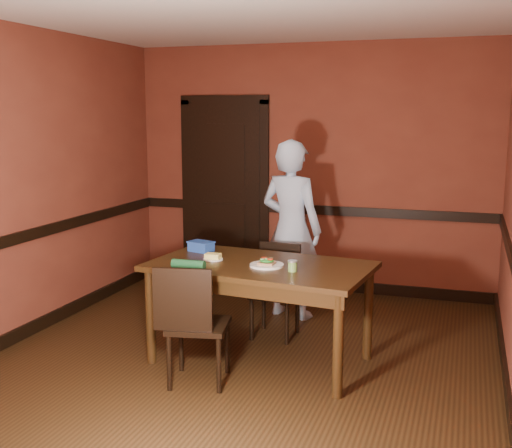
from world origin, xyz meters
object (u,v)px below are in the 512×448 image
Objects in this scene: person at (291,229)px; sandwich_plate at (267,264)px; chair_near at (199,323)px; food_tub at (201,246)px; chair_far at (275,292)px; sauce_jar at (293,266)px; dining_table at (260,313)px; cheese_saucer at (213,257)px.

person is 6.53× the size of sandwich_plate.
sandwich_plate is at bearing -140.56° from chair_near.
chair_near reaches higher than food_tub.
sauce_jar is (0.36, -0.74, 0.43)m from chair_far.
dining_table is 1.89× the size of chair_near.
chair_near is at bearing -101.24° from chair_far.
chair_far is 5.03× the size of cheese_saucer.
sandwich_plate is 1.10× the size of food_tub.
chair_near is at bearing -113.50° from dining_table.
food_tub is (-0.21, 0.26, 0.02)m from cheese_saucer.
sauce_jar is at bearing -13.62° from cheese_saucer.
cheese_saucer is at bearing -175.38° from dining_table.
sandwich_plate is (0.07, -0.07, 0.42)m from dining_table.
chair_near reaches higher than cheese_saucer.
food_tub is (-0.62, 0.27, 0.44)m from dining_table.
food_tub is at bearing 74.24° from person.
dining_table is 0.58m from cheese_saucer.
food_tub reaches higher than sandwich_plate.
person reaches higher than dining_table.
cheese_saucer is 0.34m from food_tub.
chair_far is at bearing 101.10° from sandwich_plate.
sandwich_plate reaches higher than chair_far.
dining_table is 0.43m from sandwich_plate.
dining_table is at bearing 152.26° from sauce_jar.
sandwich_plate is 0.25m from sauce_jar.
sandwich_plate is (0.15, -1.27, -0.04)m from person.
person is (-0.08, 1.20, 0.46)m from dining_table.
dining_table is at bearing -1.55° from cheese_saucer.
sandwich_plate is at bearing -9.10° from food_tub.
sandwich_plate is at bearing 111.16° from person.
dining_table is 7.14× the size of food_tub.
person is 1.23m from cheese_saucer.
person is at bearing 74.78° from cheese_saucer.
person is at bearing 93.89° from chair_far.
person is (-0.03, 0.62, 0.45)m from chair_far.
chair_far reaches higher than dining_table.
sauce_jar is at bearing -21.57° from dining_table.
sauce_jar reaches higher than cheese_saucer.
cheese_saucer is (-0.48, 0.08, 0.00)m from sandwich_plate.
chair_near is at bearing -129.13° from sandwich_plate.
dining_table is 10.50× the size of cheese_saucer.
sandwich_plate is at bearing -77.45° from chair_far.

